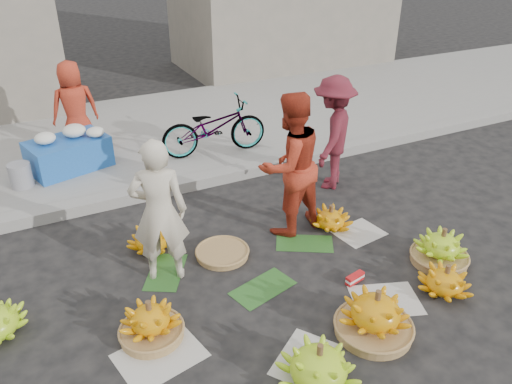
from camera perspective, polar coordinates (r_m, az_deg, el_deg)
name	(u,v)px	position (r m, az deg, el deg)	size (l,w,h in m)	color
ground	(263,275)	(5.33, 0.76, -9.43)	(80.00, 80.00, 0.00)	black
curb	(191,183)	(7.01, -7.49, 1.07)	(40.00, 0.25, 0.15)	gray
sidewalk	(149,133)	(8.87, -12.14, 6.56)	(40.00, 4.00, 0.12)	gray
newspaper_scatter	(302,322)	(4.80, 5.28, -14.62)	(3.20, 1.80, 0.00)	beige
banana_leaves	(246,267)	(5.43, -1.16, -8.53)	(2.00, 1.00, 0.00)	#1E501A
banana_bunch_0	(151,322)	(4.64, -11.96, -14.37)	(0.56, 0.56, 0.40)	olive
banana_bunch_1	(319,366)	(4.22, 7.18, -19.09)	(0.81, 0.81, 0.40)	#80BB1A
banana_bunch_2	(375,315)	(4.68, 13.47, -13.49)	(0.81, 0.81, 0.47)	olive
banana_bunch_3	(445,281)	(5.37, 20.83, -9.45)	(0.52, 0.52, 0.32)	orange
banana_bunch_4	(441,248)	(5.77, 20.39, -6.03)	(0.60, 0.60, 0.42)	olive
banana_bunch_5	(331,218)	(6.08, 8.52, -3.00)	(0.63, 0.63, 0.31)	orange
banana_bunch_7	(152,238)	(5.75, -11.84, -5.22)	(0.67, 0.67, 0.33)	orange
basket_spare	(222,253)	(5.60, -3.86, -7.00)	(0.58, 0.58, 0.07)	olive
incense_stack	(355,278)	(5.30, 11.24, -9.64)	(0.22, 0.07, 0.09)	red
vendor_cream	(159,212)	(4.98, -11.02, -2.26)	(0.56, 0.37, 1.54)	beige
vendor_red	(290,165)	(5.67, 3.89, 3.09)	(0.83, 0.64, 1.70)	#BC371D
man_striped	(333,133)	(6.82, 8.75, 6.65)	(1.01, 0.58, 1.56)	maroon
flower_table	(69,152)	(7.65, -20.61, 4.33)	(1.21, 0.94, 0.62)	#1A51A9
grey_bucket	(21,175)	(7.39, -25.30, 1.73)	(0.29, 0.29, 0.33)	gray
flower_vendor	(75,108)	(8.07, -20.00, 9.06)	(0.69, 0.45, 1.40)	#BC371D
bicycle	(214,127)	(7.63, -4.82, 7.41)	(1.62, 0.56, 0.85)	gray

